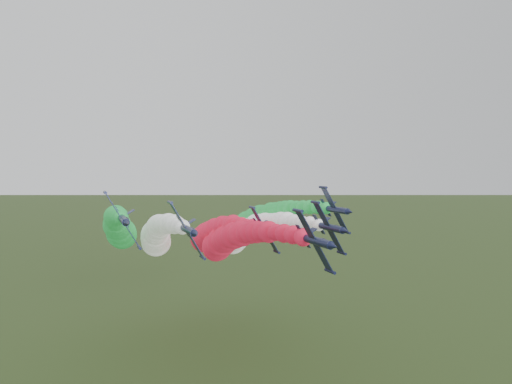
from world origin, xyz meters
TOP-DOWN VIEW (x-y plane):
  - jet_lead at (4.95, 54.29)m, footprint 14.00×90.13m
  - jet_inner_left at (-10.63, 69.29)m, footprint 14.51×90.64m
  - jet_inner_right at (14.12, 67.53)m, footprint 14.55×90.68m
  - jet_outer_left at (-20.39, 72.35)m, footprint 13.77×89.89m
  - jet_outer_right at (20.76, 77.56)m, footprint 14.04×90.17m
  - jet_trail at (7.85, 82.68)m, footprint 13.87×89.86m

SIDE VIEW (x-z plane):
  - jet_trail at x=7.85m, z-range 20.67..42.57m
  - jet_lead at x=4.95m, z-range 22.34..44.50m
  - jet_inner_right at x=14.12m, z-range 22.08..44.80m
  - jet_inner_left at x=-10.63m, z-range 22.53..45.21m
  - jet_outer_right at x=20.76m, z-range 24.53..46.75m
  - jet_outer_left at x=-20.39m, z-range 24.69..46.62m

